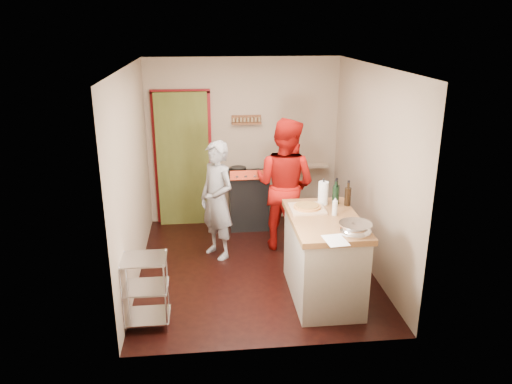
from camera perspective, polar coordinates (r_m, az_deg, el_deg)
The scene contains 10 objects.
floor at distance 6.72m, azimuth -0.16°, elevation -8.54°, with size 3.50×3.50×0.00m, color black.
back_wall at distance 7.96m, azimuth -6.09°, elevation 4.52°, with size 3.00×0.44×2.60m.
left_wall at distance 6.26m, azimuth -13.97°, elevation 1.67°, with size 0.04×3.50×2.60m, color tan.
right_wall at distance 6.54m, azimuth 13.03°, elevation 2.49°, with size 0.04×3.50×2.60m, color tan.
ceiling at distance 5.98m, azimuth -0.18°, elevation 14.25°, with size 3.00×3.50×0.02m, color white.
stove at distance 7.84m, azimuth -0.87°, elevation -0.81°, with size 0.60×0.63×1.00m.
wire_shelving at distance 5.47m, azimuth -12.54°, elevation -10.68°, with size 0.48×0.40×0.80m.
island at distance 5.88m, azimuth 7.75°, elevation -7.23°, with size 0.79×1.44×1.31m.
person_stripe at distance 6.73m, azimuth -4.47°, elevation -0.97°, with size 0.59×0.39×1.62m, color #B2B1B6.
person_red at distance 6.96m, azimuth 3.32°, elevation 0.83°, with size 0.91×0.71×1.88m, color #AD100B.
Camera 1 is at (-0.60, -5.93, 3.10)m, focal length 35.00 mm.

